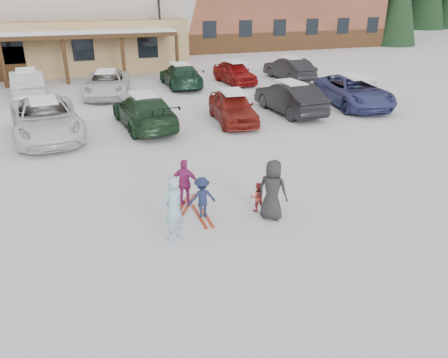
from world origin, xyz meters
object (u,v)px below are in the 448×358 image
object	(u,v)px
parked_car_10	(107,84)
parked_car_3	(144,111)
bystander_dark	(273,190)
parked_car_13	(289,69)
lamp_post	(160,24)
parked_car_6	(353,91)
child_navy	(202,197)
child_magenta	(185,183)
adult_skier	(173,209)
parked_car_4	(233,107)
parked_car_11	(181,75)
parked_car_12	(235,72)
parked_car_5	(290,98)
toddler_red	(257,197)
parked_car_9	(28,84)
parked_car_2	(46,119)

from	to	relation	value
parked_car_10	parked_car_3	bearing A→B (deg)	-71.53
bystander_dark	parked_car_13	bearing A→B (deg)	-72.00
lamp_post	bystander_dark	xyz separation A→B (m)	(-1.69, -23.43, -2.48)
parked_car_3	parked_car_6	xyz separation A→B (m)	(10.90, 0.41, 0.03)
child_navy	child_magenta	distance (m)	0.86
adult_skier	child_magenta	world-z (taller)	adult_skier
parked_car_4	parked_car_6	xyz separation A→B (m)	(6.96, 0.87, 0.05)
parked_car_11	parked_car_13	size ratio (longest dim) A/B	1.10
bystander_dark	parked_car_12	world-z (taller)	bystander_dark
parked_car_3	parked_car_4	distance (m)	3.97
parked_car_12	parked_car_5	bearing A→B (deg)	-95.51
child_navy	parked_car_13	bearing A→B (deg)	-123.11
parked_car_12	toddler_red	bearing A→B (deg)	-113.61
lamp_post	parked_car_3	xyz separation A→B (m)	(-3.55, -14.00, -2.58)
parked_car_12	parked_car_13	xyz separation A→B (m)	(3.88, 0.02, 0.03)
child_magenta	bystander_dark	world-z (taller)	bystander_dark
adult_skier	toddler_red	bearing A→B (deg)	164.22
parked_car_6	parked_car_9	bearing A→B (deg)	162.36
child_magenta	parked_car_11	world-z (taller)	parked_car_11
adult_skier	parked_car_12	bearing A→B (deg)	-146.68
adult_skier	lamp_post	bearing A→B (deg)	-132.98
lamp_post	parked_car_9	size ratio (longest dim) A/B	1.23
lamp_post	parked_car_4	bearing A→B (deg)	-88.42
lamp_post	toddler_red	world-z (taller)	lamp_post
parked_car_5	parked_car_11	world-z (taller)	parked_car_5
child_navy	parked_car_3	bearing A→B (deg)	-89.41
toddler_red	child_navy	distance (m)	1.54
parked_car_12	bystander_dark	bearing A→B (deg)	-112.50
child_magenta	parked_car_12	world-z (taller)	parked_car_12
lamp_post	child_magenta	distance (m)	22.44
bystander_dark	parked_car_3	world-z (taller)	bystander_dark
parked_car_6	parked_car_11	bearing A→B (deg)	140.91
parked_car_13	parked_car_12	bearing A→B (deg)	-6.38
lamp_post	parked_car_2	size ratio (longest dim) A/B	1.05
adult_skier	parked_car_2	world-z (taller)	adult_skier
adult_skier	parked_car_13	bearing A→B (deg)	-156.26
lamp_post	bystander_dark	world-z (taller)	lamp_post
toddler_red	bystander_dark	distance (m)	0.68
parked_car_10	lamp_post	bearing A→B (deg)	67.38
child_navy	parked_car_12	bearing A→B (deg)	-112.78
parked_car_4	parked_car_9	bearing A→B (deg)	143.45
lamp_post	parked_car_12	bearing A→B (deg)	-59.79
lamp_post	parked_car_6	world-z (taller)	lamp_post
bystander_dark	parked_car_6	bearing A→B (deg)	-86.98
parked_car_11	toddler_red	bearing A→B (deg)	83.24
parked_car_5	parked_car_12	xyz separation A→B (m)	(-0.04, 7.81, -0.06)
child_magenta	parked_car_13	world-z (taller)	parked_car_13
lamp_post	parked_car_4	distance (m)	14.69
parked_car_9	parked_car_10	bearing A→B (deg)	162.53
child_magenta	parked_car_12	xyz separation A→B (m)	(7.21, 15.92, 0.01)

